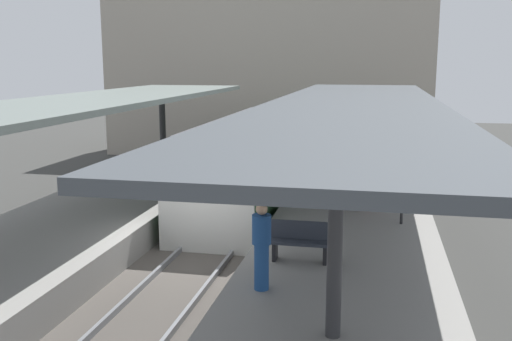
% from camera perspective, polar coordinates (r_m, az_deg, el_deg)
% --- Properties ---
extents(ground_plane, '(80.00, 80.00, 0.00)m').
position_cam_1_polar(ground_plane, '(15.09, -5.79, -9.80)').
color(ground_plane, '#383835').
extents(platform_left, '(4.40, 28.00, 1.00)m').
position_cam_1_polar(platform_left, '(16.44, -18.65, -6.75)').
color(platform_left, gray).
rests_on(platform_left, ground_plane).
extents(platform_right, '(4.40, 28.00, 1.00)m').
position_cam_1_polar(platform_right, '(14.28, 9.05, -8.94)').
color(platform_right, gray).
rests_on(platform_right, ground_plane).
extents(track_ballast, '(3.20, 28.00, 0.20)m').
position_cam_1_polar(track_ballast, '(15.05, -5.80, -9.44)').
color(track_ballast, '#4C4742').
rests_on(track_ballast, ground_plane).
extents(rail_near_side, '(0.08, 28.00, 0.14)m').
position_cam_1_polar(rail_near_side, '(15.22, -8.42, -8.60)').
color(rail_near_side, slate).
rests_on(rail_near_side, track_ballast).
extents(rail_far_side, '(0.08, 28.00, 0.14)m').
position_cam_1_polar(rail_far_side, '(14.80, -3.12, -9.05)').
color(rail_far_side, slate).
rests_on(rail_far_side, track_ballast).
extents(commuter_train, '(2.78, 11.06, 3.10)m').
position_cam_1_polar(commuter_train, '(20.54, -0.58, 0.76)').
color(commuter_train, '#2D5633').
rests_on(commuter_train, track_ballast).
extents(canopy_left, '(4.18, 21.00, 3.22)m').
position_cam_1_polar(canopy_left, '(16.99, -16.98, 6.29)').
color(canopy_left, '#333335').
rests_on(canopy_left, platform_left).
extents(canopy_right, '(4.18, 21.00, 3.30)m').
position_cam_1_polar(canopy_right, '(14.91, 9.74, 6.34)').
color(canopy_right, '#333335').
rests_on(canopy_right, platform_right).
extents(platform_bench, '(1.40, 0.41, 0.86)m').
position_cam_1_polar(platform_bench, '(12.64, 4.41, -6.85)').
color(platform_bench, black).
rests_on(platform_bench, platform_right).
extents(platform_sign, '(0.90, 0.08, 2.21)m').
position_cam_1_polar(platform_sign, '(15.63, 14.39, 0.61)').
color(platform_sign, '#262628').
rests_on(platform_sign, platform_right).
extents(litter_bin, '(0.44, 0.44, 0.80)m').
position_cam_1_polar(litter_bin, '(17.37, 10.64, -2.36)').
color(litter_bin, maroon).
rests_on(litter_bin, platform_right).
extents(passenger_near_bench, '(0.36, 0.36, 1.68)m').
position_cam_1_polar(passenger_near_bench, '(10.93, 0.55, -7.38)').
color(passenger_near_bench, navy).
rests_on(passenger_near_bench, platform_right).
extents(passenger_mid_platform, '(0.36, 0.36, 1.71)m').
position_cam_1_polar(passenger_mid_platform, '(17.80, 6.98, -0.33)').
color(passenger_mid_platform, '#7A337A').
rests_on(passenger_mid_platform, platform_right).
extents(station_building_backdrop, '(18.00, 6.00, 11.00)m').
position_cam_1_polar(station_building_backdrop, '(34.02, 1.42, 11.07)').
color(station_building_backdrop, '#A89E8E').
rests_on(station_building_backdrop, ground_plane).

